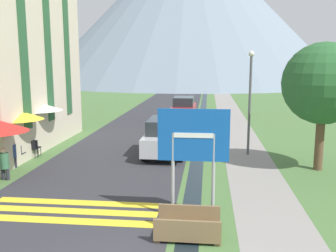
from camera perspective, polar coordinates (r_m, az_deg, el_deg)
ground_plane at (r=27.27m, az=2.57°, el=0.20°), size 160.00×160.00×0.00m
road at (r=37.35m, az=-0.29°, el=2.83°), size 6.40×60.00×0.01m
footpath at (r=37.16m, az=9.10°, el=2.67°), size 2.20×60.00×0.01m
drainage_channel at (r=37.12m, az=5.40°, el=2.73°), size 0.60×60.00×0.00m
crosswalk_marking at (r=12.19m, az=-14.67°, el=-12.42°), size 5.44×1.84×0.01m
mountain_distant at (r=86.64m, az=3.21°, el=17.78°), size 65.74×65.74×33.15m
road_sign at (r=10.70m, az=3.88°, el=-2.96°), size 2.05×0.11×3.24m
footbridge at (r=10.23m, az=3.08°, el=-15.21°), size 1.70×1.10×0.65m
parked_car_near at (r=18.43m, az=-0.40°, el=-1.57°), size 1.92×4.49×1.82m
parked_car_far at (r=29.47m, az=2.42°, el=2.71°), size 1.89×4.11×1.82m
cafe_chair_far_right at (r=19.10m, az=-19.64°, el=-2.97°), size 0.40×0.40×0.85m
cafe_chair_far_left at (r=18.93m, az=-20.03°, el=-3.10°), size 0.40×0.40×0.85m
cafe_chair_middle at (r=18.17m, az=-21.82°, el=-3.74°), size 0.40×0.40×0.85m
cafe_umbrella_middle_yellow at (r=18.18m, az=-21.74°, el=1.55°), size 2.16×2.16×2.36m
cafe_umbrella_rear_white at (r=20.12m, az=-19.02°, el=2.78°), size 2.30×2.30×2.47m
person_seated_near at (r=15.82m, az=-23.64°, el=-5.08°), size 0.32×0.32×1.28m
person_seated_far at (r=17.50m, az=-22.61°, el=-3.73°), size 0.32×0.32×1.23m
streetlamp at (r=18.49m, az=12.39°, el=4.78°), size 0.28×0.28×5.05m
tree_by_path at (r=16.69m, az=22.61°, el=5.95°), size 3.37×3.37×5.35m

